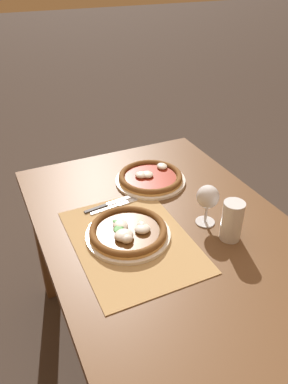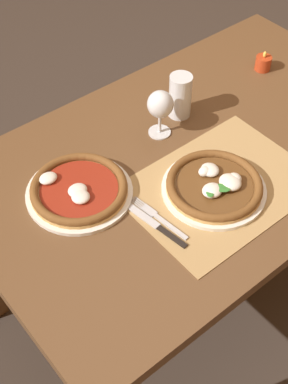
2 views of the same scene
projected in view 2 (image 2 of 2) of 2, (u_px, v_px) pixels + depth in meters
The scene contains 10 objects.
ground_plane at pixel (187, 282), 2.16m from camera, with size 24.00×24.00×0.00m, color #382D26.
dining_table at pixel (199, 171), 1.69m from camera, with size 1.44×0.87×0.74m.
paper_placemat at pixel (219, 187), 1.51m from camera, with size 0.52×0.38×0.00m, color #A88451.
pizza_near at pixel (215, 186), 1.48m from camera, with size 0.29×0.29×0.05m.
pizza_far at pixel (79, 190), 1.48m from camera, with size 0.30×0.30×0.04m.
wine_glass at pixel (160, 106), 1.59m from camera, with size 0.08×0.08×0.16m.
pint_glass at pixel (180, 97), 1.68m from camera, with size 0.07×0.07×0.15m.
fork at pixel (159, 218), 1.43m from camera, with size 0.04×0.20×0.00m.
knife at pixel (155, 224), 1.41m from camera, with size 0.05×0.22×0.01m.
votive_candle at pixel (263, 63), 1.88m from camera, with size 0.06×0.06×0.07m.
Camera 2 is at (-0.88, -0.81, 1.85)m, focal length 50.00 mm.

